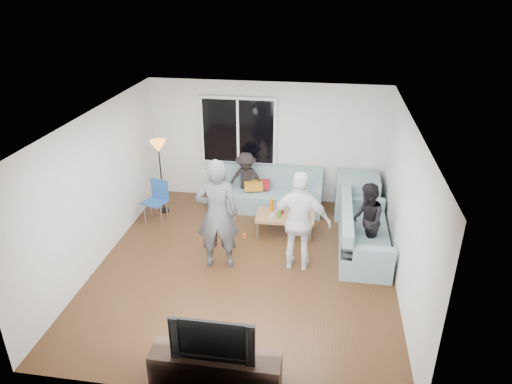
% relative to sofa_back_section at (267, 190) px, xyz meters
% --- Properties ---
extents(floor, '(5.00, 5.50, 0.04)m').
position_rel_sofa_back_section_xyz_m(floor, '(-0.07, -2.27, -0.45)').
color(floor, '#56351C').
rests_on(floor, ground).
extents(ceiling, '(5.00, 5.50, 0.04)m').
position_rel_sofa_back_section_xyz_m(ceiling, '(-0.07, -2.27, 2.20)').
color(ceiling, white).
rests_on(ceiling, ground).
extents(wall_back, '(5.00, 0.04, 2.60)m').
position_rel_sofa_back_section_xyz_m(wall_back, '(-0.07, 0.50, 0.88)').
color(wall_back, silver).
rests_on(wall_back, ground).
extents(wall_front, '(5.00, 0.04, 2.60)m').
position_rel_sofa_back_section_xyz_m(wall_front, '(-0.07, -5.04, 0.88)').
color(wall_front, silver).
rests_on(wall_front, ground).
extents(wall_left, '(0.04, 5.50, 2.60)m').
position_rel_sofa_back_section_xyz_m(wall_left, '(-2.59, -2.27, 0.88)').
color(wall_left, silver).
rests_on(wall_left, ground).
extents(wall_right, '(0.04, 5.50, 2.60)m').
position_rel_sofa_back_section_xyz_m(wall_right, '(2.45, -2.27, 0.88)').
color(wall_right, silver).
rests_on(wall_right, ground).
extents(window_frame, '(1.62, 0.06, 1.47)m').
position_rel_sofa_back_section_xyz_m(window_frame, '(-0.67, 0.42, 1.12)').
color(window_frame, white).
rests_on(window_frame, wall_back).
extents(window_glass, '(1.50, 0.02, 1.35)m').
position_rel_sofa_back_section_xyz_m(window_glass, '(-0.67, 0.38, 1.12)').
color(window_glass, black).
rests_on(window_glass, window_frame).
extents(window_mullion, '(0.05, 0.03, 1.35)m').
position_rel_sofa_back_section_xyz_m(window_mullion, '(-0.67, 0.37, 1.12)').
color(window_mullion, white).
rests_on(window_mullion, window_frame).
extents(radiator, '(1.30, 0.12, 0.62)m').
position_rel_sofa_back_section_xyz_m(radiator, '(-0.67, 0.38, -0.11)').
color(radiator, silver).
rests_on(radiator, floor).
extents(potted_plant, '(0.24, 0.21, 0.37)m').
position_rel_sofa_back_section_xyz_m(potted_plant, '(-0.51, 0.35, 0.38)').
color(potted_plant, '#3D712D').
rests_on(potted_plant, radiator).
extents(vase, '(0.23, 0.23, 0.19)m').
position_rel_sofa_back_section_xyz_m(vase, '(-1.01, 0.35, 0.29)').
color(vase, silver).
rests_on(vase, radiator).
extents(sofa_back_section, '(2.30, 0.85, 0.85)m').
position_rel_sofa_back_section_xyz_m(sofa_back_section, '(0.00, 0.00, 0.00)').
color(sofa_back_section, gray).
rests_on(sofa_back_section, floor).
extents(sofa_right_section, '(2.00, 0.85, 0.85)m').
position_rel_sofa_back_section_xyz_m(sofa_right_section, '(1.95, -1.44, 0.00)').
color(sofa_right_section, gray).
rests_on(sofa_right_section, floor).
extents(sofa_corner, '(0.85, 0.85, 0.85)m').
position_rel_sofa_back_section_xyz_m(sofa_corner, '(1.86, 0.00, 0.00)').
color(sofa_corner, gray).
rests_on(sofa_corner, floor).
extents(cushion_yellow, '(0.45, 0.41, 0.14)m').
position_rel_sofa_back_section_xyz_m(cushion_yellow, '(-0.29, -0.02, 0.09)').
color(cushion_yellow, '#C47F1C').
rests_on(cushion_yellow, sofa_back_section).
extents(cushion_red, '(0.39, 0.34, 0.13)m').
position_rel_sofa_back_section_xyz_m(cushion_red, '(-0.12, 0.06, 0.09)').
color(cushion_red, maroon).
rests_on(cushion_red, sofa_back_section).
extents(coffee_table, '(1.11, 0.63, 0.40)m').
position_rel_sofa_back_section_xyz_m(coffee_table, '(0.49, -1.03, -0.22)').
color(coffee_table, '#966D48').
rests_on(coffee_table, floor).
extents(pitcher, '(0.17, 0.17, 0.17)m').
position_rel_sofa_back_section_xyz_m(pitcher, '(0.38, -0.97, 0.06)').
color(pitcher, maroon).
rests_on(pitcher, coffee_table).
extents(side_chair, '(0.51, 0.51, 0.86)m').
position_rel_sofa_back_section_xyz_m(side_chair, '(-2.12, -0.95, 0.01)').
color(side_chair, '#224D94').
rests_on(side_chair, floor).
extents(floor_lamp, '(0.32, 0.32, 1.56)m').
position_rel_sofa_back_section_xyz_m(floor_lamp, '(-2.12, -0.49, 0.36)').
color(floor_lamp, orange).
rests_on(floor_lamp, floor).
extents(player_left, '(0.77, 0.57, 1.95)m').
position_rel_sofa_back_section_xyz_m(player_left, '(-0.53, -2.26, 0.55)').
color(player_left, '#47474B').
rests_on(player_left, floor).
extents(player_right, '(1.05, 0.49, 1.75)m').
position_rel_sofa_back_section_xyz_m(player_right, '(0.83, -2.13, 0.45)').
color(player_right, white).
rests_on(player_right, floor).
extents(spectator_right, '(0.57, 0.70, 1.38)m').
position_rel_sofa_back_section_xyz_m(spectator_right, '(1.95, -1.58, 0.26)').
color(spectator_right, black).
rests_on(spectator_right, floor).
extents(spectator_back, '(0.82, 0.52, 1.22)m').
position_rel_sofa_back_section_xyz_m(spectator_back, '(-0.45, 0.03, 0.18)').
color(spectator_back, black).
rests_on(spectator_back, floor).
extents(tv_console, '(1.60, 0.40, 0.44)m').
position_rel_sofa_back_section_xyz_m(tv_console, '(0.01, -4.77, -0.20)').
color(tv_console, '#37261B').
rests_on(tv_console, floor).
extents(television, '(1.01, 0.13, 0.58)m').
position_rel_sofa_back_section_xyz_m(television, '(0.01, -4.77, 0.31)').
color(television, black).
rests_on(television, tv_console).
extents(bottle_d, '(0.07, 0.07, 0.24)m').
position_rel_sofa_back_section_xyz_m(bottle_d, '(0.75, -1.08, 0.09)').
color(bottle_d, '#D05F12').
rests_on(bottle_d, coffee_table).
extents(bottle_b, '(0.08, 0.08, 0.22)m').
position_rel_sofa_back_section_xyz_m(bottle_b, '(0.39, -1.17, 0.08)').
color(bottle_b, '#398518').
rests_on(bottle_b, coffee_table).
extents(bottle_e, '(0.07, 0.07, 0.18)m').
position_rel_sofa_back_section_xyz_m(bottle_e, '(0.85, -0.92, 0.07)').
color(bottle_e, black).
rests_on(bottle_e, coffee_table).
extents(bottle_c, '(0.07, 0.07, 0.19)m').
position_rel_sofa_back_section_xyz_m(bottle_c, '(0.58, -0.93, 0.07)').
color(bottle_c, black).
rests_on(bottle_c, coffee_table).
extents(bottle_a, '(0.07, 0.07, 0.25)m').
position_rel_sofa_back_section_xyz_m(bottle_a, '(0.21, -0.89, 0.10)').
color(bottle_a, '#BD5F0B').
rests_on(bottle_a, coffee_table).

